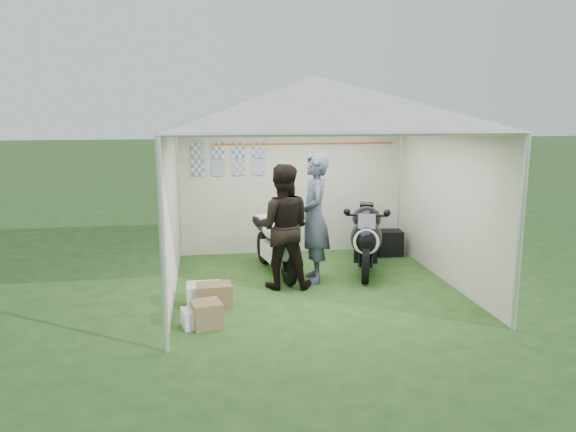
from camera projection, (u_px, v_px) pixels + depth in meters
name	position (u px, v px, depth m)	size (l,w,h in m)	color
ground	(314.00, 285.00, 8.25)	(80.00, 80.00, 0.00)	#264919
canopy_tent	(315.00, 107.00, 7.79)	(5.66, 5.66, 3.00)	silver
motorcycle_white	(278.00, 244.00, 8.68)	(0.59, 1.78, 0.88)	black
motorcycle_black	(366.00, 235.00, 8.89)	(0.89, 2.07, 1.04)	black
paddock_stand	(366.00, 247.00, 9.90)	(0.41, 0.25, 0.30)	blue
person_dark_jacket	(282.00, 226.00, 8.02)	(0.87, 0.68, 1.80)	black
person_blue_jacket	(314.00, 218.00, 8.31)	(0.70, 0.46, 1.92)	slate
equipment_box	(389.00, 243.00, 9.91)	(0.44, 0.36, 0.44)	black
crate_0	(204.00, 295.00, 7.39)	(0.44, 0.34, 0.29)	silver
crate_1	(207.00, 314.00, 6.69)	(0.34, 0.34, 0.30)	olive
crate_2	(196.00, 318.00, 6.67)	(0.31, 0.26, 0.23)	silver
crate_3	(214.00, 295.00, 7.36)	(0.45, 0.32, 0.30)	brown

